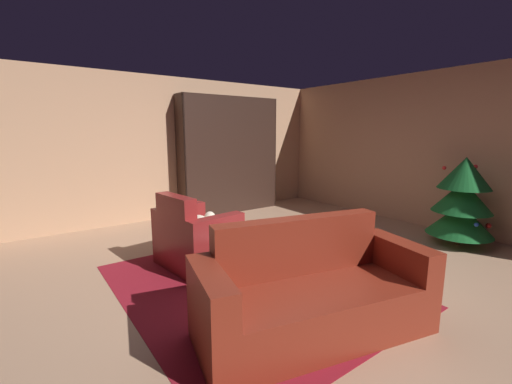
{
  "coord_description": "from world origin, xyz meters",
  "views": [
    {
      "loc": [
        2.73,
        -2.21,
        1.56
      ],
      "look_at": [
        -0.21,
        -0.08,
        0.9
      ],
      "focal_mm": 23.41,
      "sensor_mm": 36.0,
      "label": 1
    }
  ],
  "objects_px": {
    "couch_red": "(312,296)",
    "coffee_table": "(254,249)",
    "bottle_on_table": "(269,241)",
    "book_stack_on_table": "(253,240)",
    "decorated_tree": "(462,200)",
    "armchair_red": "(195,241)",
    "bookshelf_unit": "(235,156)"
  },
  "relations": [
    {
      "from": "armchair_red",
      "to": "book_stack_on_table",
      "type": "xyz_separation_m",
      "value": [
        0.73,
        0.3,
        0.14
      ]
    },
    {
      "from": "coffee_table",
      "to": "decorated_tree",
      "type": "relative_size",
      "value": 0.61
    },
    {
      "from": "armchair_red",
      "to": "couch_red",
      "type": "distance_m",
      "value": 1.72
    },
    {
      "from": "couch_red",
      "to": "coffee_table",
      "type": "distance_m",
      "value": 0.95
    },
    {
      "from": "coffee_table",
      "to": "couch_red",
      "type": "bearing_deg",
      "value": -6.63
    },
    {
      "from": "couch_red",
      "to": "book_stack_on_table",
      "type": "height_order",
      "value": "couch_red"
    },
    {
      "from": "bottle_on_table",
      "to": "book_stack_on_table",
      "type": "bearing_deg",
      "value": -175.41
    },
    {
      "from": "book_stack_on_table",
      "to": "decorated_tree",
      "type": "xyz_separation_m",
      "value": [
        0.71,
        3.03,
        0.18
      ]
    },
    {
      "from": "coffee_table",
      "to": "decorated_tree",
      "type": "distance_m",
      "value": 3.13
    },
    {
      "from": "decorated_tree",
      "to": "book_stack_on_table",
      "type": "bearing_deg",
      "value": -103.22
    },
    {
      "from": "couch_red",
      "to": "coffee_table",
      "type": "bearing_deg",
      "value": 173.37
    },
    {
      "from": "couch_red",
      "to": "coffee_table",
      "type": "height_order",
      "value": "couch_red"
    },
    {
      "from": "couch_red",
      "to": "bottle_on_table",
      "type": "xyz_separation_m",
      "value": [
        -0.74,
        0.15,
        0.21
      ]
    },
    {
      "from": "bookshelf_unit",
      "to": "bottle_on_table",
      "type": "relative_size",
      "value": 9.58
    },
    {
      "from": "coffee_table",
      "to": "book_stack_on_table",
      "type": "height_order",
      "value": "book_stack_on_table"
    },
    {
      "from": "couch_red",
      "to": "decorated_tree",
      "type": "height_order",
      "value": "decorated_tree"
    },
    {
      "from": "bookshelf_unit",
      "to": "book_stack_on_table",
      "type": "height_order",
      "value": "bookshelf_unit"
    },
    {
      "from": "coffee_table",
      "to": "bottle_on_table",
      "type": "bearing_deg",
      "value": 12.04
    },
    {
      "from": "couch_red",
      "to": "bottle_on_table",
      "type": "height_order",
      "value": "couch_red"
    },
    {
      "from": "bottle_on_table",
      "to": "coffee_table",
      "type": "bearing_deg",
      "value": -167.96
    },
    {
      "from": "armchair_red",
      "to": "book_stack_on_table",
      "type": "bearing_deg",
      "value": 22.34
    },
    {
      "from": "bookshelf_unit",
      "to": "book_stack_on_table",
      "type": "relative_size",
      "value": 9.94
    },
    {
      "from": "couch_red",
      "to": "book_stack_on_table",
      "type": "xyz_separation_m",
      "value": [
        -0.98,
        0.13,
        0.16
      ]
    },
    {
      "from": "book_stack_on_table",
      "to": "decorated_tree",
      "type": "distance_m",
      "value": 3.11
    },
    {
      "from": "couch_red",
      "to": "bottle_on_table",
      "type": "relative_size",
      "value": 8.42
    },
    {
      "from": "couch_red",
      "to": "bookshelf_unit",
      "type": "bearing_deg",
      "value": 155.63
    },
    {
      "from": "bookshelf_unit",
      "to": "bottle_on_table",
      "type": "distance_m",
      "value": 3.55
    },
    {
      "from": "bookshelf_unit",
      "to": "book_stack_on_table",
      "type": "bearing_deg",
      "value": -29.34
    },
    {
      "from": "bookshelf_unit",
      "to": "decorated_tree",
      "type": "relative_size",
      "value": 1.81
    },
    {
      "from": "book_stack_on_table",
      "to": "bookshelf_unit",
      "type": "bearing_deg",
      "value": 150.66
    },
    {
      "from": "couch_red",
      "to": "book_stack_on_table",
      "type": "relative_size",
      "value": 8.74
    },
    {
      "from": "book_stack_on_table",
      "to": "decorated_tree",
      "type": "height_order",
      "value": "decorated_tree"
    }
  ]
}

